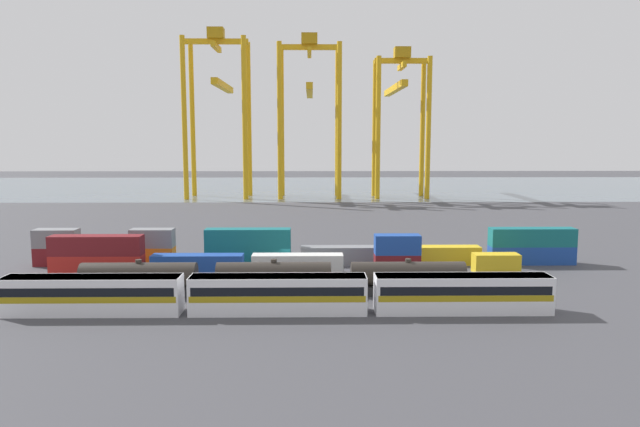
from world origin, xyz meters
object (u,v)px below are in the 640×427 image
(passenger_train, at_px, (278,293))
(gantry_crane_central, at_px, (310,101))
(shipping_container_6, at_px, (496,263))
(shipping_container_0, at_px, (97,265))
(freight_tank_row, at_px, (274,278))
(shipping_container_14, at_px, (437,255))
(gantry_crane_west, at_px, (219,98))
(shipping_container_3, at_px, (298,264))
(shipping_container_11, at_px, (248,256))
(gantry_crane_east, at_px, (399,106))

(passenger_train, relative_size, gantry_crane_central, 1.13)
(passenger_train, height_order, shipping_container_6, passenger_train)
(shipping_container_0, xyz_separation_m, shipping_container_6, (53.16, 0.00, 0.00))
(freight_tank_row, relative_size, shipping_container_14, 3.63)
(freight_tank_row, height_order, gantry_crane_west, gantry_crane_west)
(shipping_container_3, bearing_deg, passenger_train, -95.08)
(shipping_container_3, bearing_deg, shipping_container_6, 0.00)
(gantry_crane_central, bearing_deg, shipping_container_0, -104.74)
(freight_tank_row, distance_m, shipping_container_0, 26.36)
(shipping_container_0, height_order, gantry_crane_west, gantry_crane_west)
(shipping_container_6, bearing_deg, shipping_container_11, 170.64)
(passenger_train, distance_m, freight_tank_row, 7.06)
(passenger_train, bearing_deg, freight_tank_row, 97.32)
(shipping_container_0, bearing_deg, gantry_crane_central, 75.26)
(shipping_container_11, bearing_deg, shipping_container_14, 0.00)
(passenger_train, relative_size, shipping_container_6, 9.28)
(shipping_container_0, distance_m, gantry_crane_east, 123.20)
(shipping_container_0, bearing_deg, shipping_container_11, 16.00)
(shipping_container_14, bearing_deg, passenger_train, -132.84)
(shipping_container_6, bearing_deg, gantry_crane_west, 116.86)
(shipping_container_14, bearing_deg, shipping_container_6, -39.94)
(shipping_container_11, relative_size, shipping_container_14, 1.00)
(shipping_container_11, relative_size, gantry_crane_central, 0.24)
(shipping_container_11, distance_m, gantry_crane_west, 105.74)
(shipping_container_11, distance_m, gantry_crane_east, 110.59)
(shipping_container_11, xyz_separation_m, gantry_crane_west, (-19.57, 99.75, 29.13))
(shipping_container_11, bearing_deg, shipping_container_6, -9.36)
(shipping_container_11, height_order, gantry_crane_east, gantry_crane_east)
(shipping_container_3, xyz_separation_m, shipping_container_6, (26.58, 0.00, 0.00))
(shipping_container_0, xyz_separation_m, shipping_container_14, (46.52, 5.56, 0.00))
(shipping_container_3, bearing_deg, gantry_crane_east, 74.58)
(passenger_train, height_order, freight_tank_row, freight_tank_row)
(shipping_container_3, relative_size, shipping_container_14, 1.00)
(shipping_container_6, relative_size, gantry_crane_central, 0.12)
(freight_tank_row, xyz_separation_m, shipping_container_11, (-4.71, 16.18, -0.64))
(passenger_train, distance_m, shipping_container_0, 30.61)
(gantry_crane_west, distance_m, gantry_crane_east, 56.17)
(shipping_container_6, height_order, gantry_crane_central, gantry_crane_central)
(shipping_container_0, distance_m, gantry_crane_west, 109.27)
(shipping_container_11, height_order, shipping_container_14, same)
(shipping_container_3, bearing_deg, freight_tank_row, -103.07)
(shipping_container_0, distance_m, gantry_crane_central, 113.16)
(shipping_container_3, bearing_deg, shipping_container_0, 180.00)
(freight_tank_row, bearing_deg, gantry_crane_west, 101.83)
(shipping_container_14, bearing_deg, gantry_crane_west, 115.08)
(shipping_container_0, relative_size, gantry_crane_west, 0.24)
(gantry_crane_west, bearing_deg, shipping_container_3, -75.75)
(passenger_train, distance_m, gantry_crane_east, 130.47)
(shipping_container_14, relative_size, gantry_crane_central, 0.24)
(freight_tank_row, height_order, shipping_container_0, freight_tank_row)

